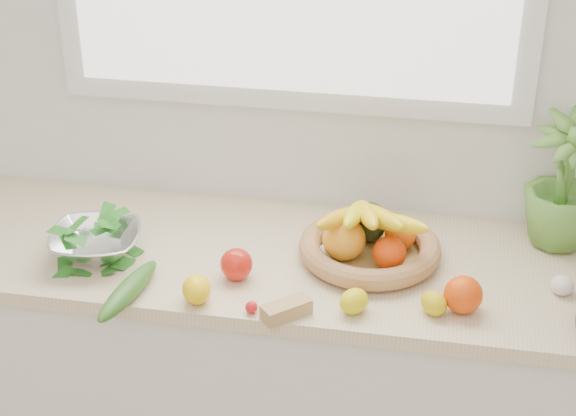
% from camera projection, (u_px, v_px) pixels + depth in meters
% --- Properties ---
extents(back_wall, '(4.50, 0.02, 2.70)m').
position_uv_depth(back_wall, '(292.00, 54.00, 2.39)').
color(back_wall, white).
rests_on(back_wall, ground).
extents(counter_cabinet, '(2.20, 0.58, 0.86)m').
position_uv_depth(counter_cabinet, '(272.00, 391.00, 2.57)').
color(counter_cabinet, silver).
rests_on(counter_cabinet, ground).
extents(countertop, '(2.24, 0.62, 0.04)m').
position_uv_depth(countertop, '(271.00, 259.00, 2.35)').
color(countertop, beige).
rests_on(countertop, counter_cabinet).
extents(orange_loose, '(0.12, 0.12, 0.09)m').
position_uv_depth(orange_loose, '(463.00, 295.00, 2.08)').
color(orange_loose, '#E84107').
rests_on(orange_loose, countertop).
extents(lemon_a, '(0.10, 0.11, 0.07)m').
position_uv_depth(lemon_a, '(196.00, 289.00, 2.12)').
color(lemon_a, yellow).
rests_on(lemon_a, countertop).
extents(lemon_b, '(0.09, 0.10, 0.06)m').
position_uv_depth(lemon_b, '(354.00, 301.00, 2.09)').
color(lemon_b, yellow).
rests_on(lemon_b, countertop).
extents(lemon_c, '(0.09, 0.09, 0.06)m').
position_uv_depth(lemon_c, '(434.00, 303.00, 2.08)').
color(lemon_c, gold).
rests_on(lemon_c, countertop).
extents(apple, '(0.10, 0.10, 0.08)m').
position_uv_depth(apple, '(236.00, 264.00, 2.21)').
color(apple, red).
rests_on(apple, countertop).
extents(ginger, '(0.12, 0.12, 0.04)m').
position_uv_depth(ginger, '(286.00, 310.00, 2.08)').
color(ginger, tan).
rests_on(ginger, countertop).
extents(garlic_a, '(0.06, 0.06, 0.04)m').
position_uv_depth(garlic_a, '(327.00, 252.00, 2.30)').
color(garlic_a, white).
rests_on(garlic_a, countertop).
extents(garlic_b, '(0.07, 0.07, 0.05)m').
position_uv_depth(garlic_b, '(562.00, 285.00, 2.16)').
color(garlic_b, silver).
rests_on(garlic_b, countertop).
extents(cucumber, '(0.10, 0.28, 0.05)m').
position_uv_depth(cucumber, '(128.00, 290.00, 2.14)').
color(cucumber, '#265E1B').
rests_on(cucumber, countertop).
extents(radish, '(0.04, 0.04, 0.03)m').
position_uv_depth(radish, '(251.00, 307.00, 2.09)').
color(radish, red).
rests_on(radish, countertop).
extents(potted_herb, '(0.23, 0.23, 0.36)m').
position_uv_depth(potted_herb, '(565.00, 180.00, 2.30)').
color(potted_herb, '#568D33').
rests_on(potted_herb, countertop).
extents(fruit_basket, '(0.45, 0.45, 0.19)m').
position_uv_depth(fruit_basket, '(369.00, 241.00, 2.29)').
color(fruit_basket, tan).
rests_on(fruit_basket, countertop).
extents(colander_with_spinach, '(0.27, 0.27, 0.12)m').
position_uv_depth(colander_with_spinach, '(95.00, 237.00, 2.29)').
color(colander_with_spinach, silver).
rests_on(colander_with_spinach, countertop).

